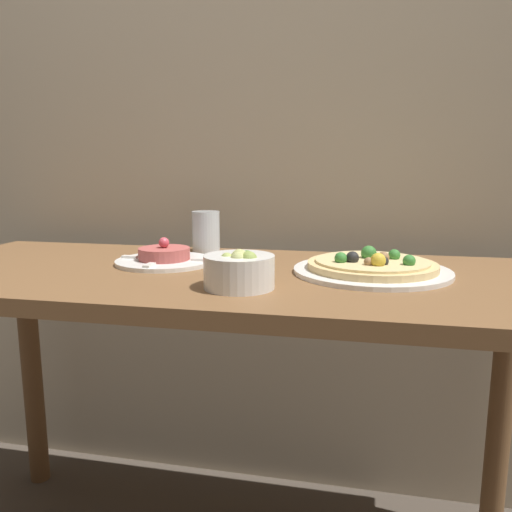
{
  "coord_description": "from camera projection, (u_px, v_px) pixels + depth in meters",
  "views": [
    {
      "loc": [
        0.32,
        -0.75,
        1.01
      ],
      "look_at": [
        0.09,
        0.29,
        0.82
      ],
      "focal_mm": 35.0,
      "sensor_mm": 36.0,
      "label": 1
    }
  ],
  "objects": [
    {
      "name": "tartare_plate",
      "position": [
        164.0,
        258.0,
        1.21
      ],
      "size": [
        0.24,
        0.24,
        0.06
      ],
      "color": "white",
      "rests_on": "dining_table"
    },
    {
      "name": "dining_table",
      "position": [
        217.0,
        319.0,
        1.15
      ],
      "size": [
        1.5,
        0.62,
        0.78
      ],
      "color": "brown",
      "rests_on": "ground_plane"
    },
    {
      "name": "back_wall",
      "position": [
        256.0,
        67.0,
        1.45
      ],
      "size": [
        8.0,
        0.05,
        2.6
      ],
      "color": "tan",
      "rests_on": "ground_plane"
    },
    {
      "name": "small_bowl",
      "position": [
        239.0,
        270.0,
        0.96
      ],
      "size": [
        0.14,
        0.14,
        0.08
      ],
      "color": "white",
      "rests_on": "dining_table"
    },
    {
      "name": "pizza_plate",
      "position": [
        372.0,
        267.0,
        1.1
      ],
      "size": [
        0.34,
        0.34,
        0.06
      ],
      "color": "white",
      "rests_on": "dining_table"
    },
    {
      "name": "drinking_glass",
      "position": [
        206.0,
        232.0,
        1.36
      ],
      "size": [
        0.08,
        0.08,
        0.11
      ],
      "color": "silver",
      "rests_on": "dining_table"
    }
  ]
}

